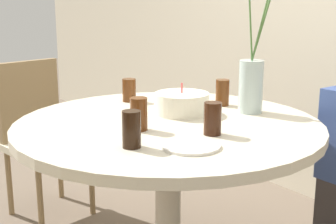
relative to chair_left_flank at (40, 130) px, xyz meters
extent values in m
cylinder|color=beige|center=(1.03, 0.16, 0.22)|extent=(1.28, 1.28, 0.04)
cylinder|color=#B7AD99|center=(1.03, 0.16, -0.13)|extent=(0.11, 0.11, 0.67)
cylinder|color=olive|center=(1.29, 0.93, -0.30)|extent=(0.03, 0.03, 0.39)
cube|color=beige|center=(0.08, 0.01, -0.09)|extent=(0.46, 0.46, 0.04)
cube|color=olive|center=(-0.10, -0.02, 0.16)|extent=(0.09, 0.38, 0.46)
cylinder|color=olive|center=(0.27, -0.13, -0.30)|extent=(0.03, 0.03, 0.39)
cylinder|color=olive|center=(0.22, 0.21, -0.30)|extent=(0.03, 0.03, 0.39)
cylinder|color=olive|center=(-0.06, -0.18, -0.30)|extent=(0.03, 0.03, 0.39)
cylinder|color=olive|center=(-0.11, 0.15, -0.30)|extent=(0.03, 0.03, 0.39)
cylinder|color=white|center=(0.96, 0.29, 0.29)|extent=(0.24, 0.24, 0.09)
cylinder|color=#E54C4C|center=(0.96, 0.29, 0.36)|extent=(0.01, 0.01, 0.04)
cylinder|color=#B2C6C1|center=(1.12, 0.55, 0.36)|extent=(0.11, 0.11, 0.23)
cylinder|color=#4C7538|center=(1.15, 0.61, 0.72)|extent=(0.07, 0.12, 0.49)
cylinder|color=#4C7538|center=(1.10, 0.55, 0.68)|extent=(0.05, 0.01, 0.39)
cylinder|color=#4C7538|center=(1.16, 0.58, 0.71)|extent=(0.09, 0.07, 0.47)
cylinder|color=#4C7538|center=(1.13, 0.61, 0.66)|extent=(0.02, 0.13, 0.37)
cylinder|color=silver|center=(1.36, 0.01, 0.25)|extent=(0.21, 0.21, 0.01)
cylinder|color=#51280F|center=(1.07, -0.01, 0.31)|extent=(0.07, 0.07, 0.13)
cylinder|color=#51280F|center=(0.94, 0.55, 0.31)|extent=(0.06, 0.06, 0.12)
cylinder|color=#33190C|center=(1.28, 0.18, 0.31)|extent=(0.07, 0.07, 0.12)
cylinder|color=black|center=(1.24, -0.15, 0.31)|extent=(0.06, 0.06, 0.13)
cylinder|color=#51280F|center=(0.60, 0.24, 0.30)|extent=(0.07, 0.07, 0.11)
camera|label=1|loc=(2.54, -0.97, 0.74)|focal=50.00mm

